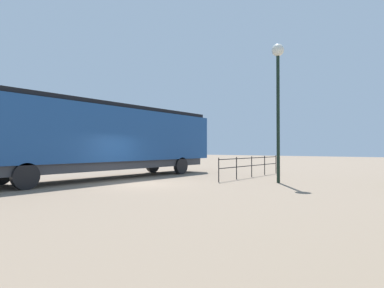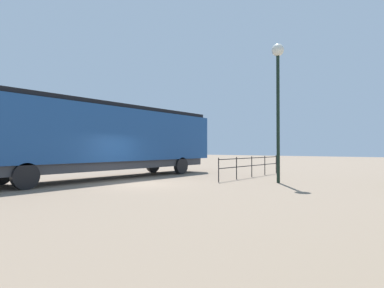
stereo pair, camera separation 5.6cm
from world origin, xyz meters
TOP-DOWN VIEW (x-y plane):
  - ground_plane at (0.00, 0.00)m, footprint 120.00×120.00m
  - locomotive at (-3.36, 1.18)m, footprint 2.89×15.46m
  - lamp_post at (5.07, 4.43)m, footprint 0.60×0.60m
  - platform_fence at (2.58, 6.49)m, footprint 0.05×7.18m

SIDE VIEW (x-z plane):
  - ground_plane at x=0.00m, z-range 0.00..0.00m
  - platform_fence at x=2.58m, z-range 0.17..1.39m
  - locomotive at x=-3.36m, z-range 0.25..4.37m
  - lamp_post at x=5.07m, z-range 1.67..8.51m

